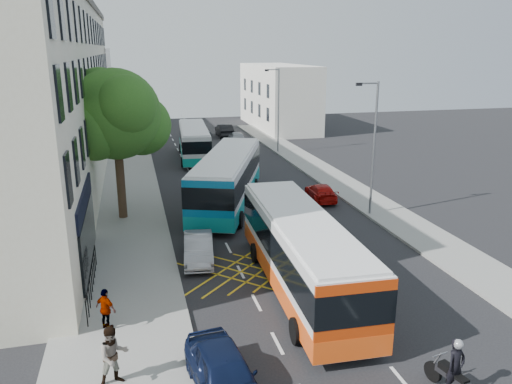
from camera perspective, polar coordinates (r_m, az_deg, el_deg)
ground at (r=19.33m, az=11.92°, el=-15.30°), size 120.00×120.00×0.00m
pavement_left at (r=31.31m, az=-14.90°, el=-2.89°), size 5.00×70.00×0.15m
pavement_right at (r=34.78m, az=12.42°, el=-0.83°), size 3.00×70.00×0.15m
terrace_main at (r=39.83m, az=-23.58°, el=10.15°), size 8.30×45.00×13.50m
terrace_far at (r=70.16m, az=-19.61°, el=11.11°), size 8.00×20.00×10.00m
building_right at (r=65.69m, az=2.53°, el=10.84°), size 6.00×18.00×8.00m
street_tree at (r=29.90m, az=-15.78°, el=8.44°), size 6.30×5.70×8.80m
lamp_near at (r=30.55m, az=13.20°, el=5.58°), size 1.45×0.15×8.00m
lamp_far at (r=49.00m, az=2.47°, el=9.79°), size 1.45×0.15×8.00m
railings at (r=22.12m, az=-18.28°, el=-9.47°), size 0.08×5.60×1.14m
bus_near at (r=21.19m, az=5.21°, el=-6.84°), size 3.25×11.76×3.28m
bus_mid at (r=32.40m, az=-3.28°, el=1.51°), size 7.00×12.53×3.47m
bus_far at (r=47.29m, az=-7.10°, el=5.74°), size 3.27×10.85×3.01m
motorbike at (r=16.59m, az=21.74°, el=-18.32°), size 0.77×2.11×1.89m
parked_car_blue at (r=15.66m, az=-3.66°, el=-20.06°), size 2.21×4.42×1.45m
parked_car_silver at (r=24.47m, az=-6.58°, el=-6.41°), size 1.82×4.04×1.29m
red_hatchback at (r=34.25m, az=7.43°, el=0.00°), size 1.96×3.99×1.11m
distant_car_grey at (r=59.06m, az=-6.30°, el=6.85°), size 2.04×4.32×1.19m
distant_car_silver at (r=54.69m, az=-2.22°, el=6.27°), size 1.75×3.96×1.33m
distant_car_dark at (r=58.99m, az=-3.64°, el=7.05°), size 1.65×4.57×1.50m
pedestrian_near at (r=16.26m, az=-15.98°, el=-17.57°), size 1.11×0.99×1.91m
pedestrian_far at (r=19.21m, az=-16.78°, el=-12.69°), size 0.93×0.90×1.56m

